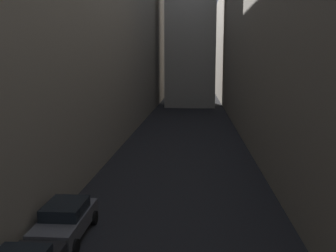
{
  "coord_description": "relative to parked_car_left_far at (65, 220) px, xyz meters",
  "views": [
    {
      "loc": [
        1.04,
        8.7,
        7.33
      ],
      "look_at": [
        0.0,
        23.34,
        4.96
      ],
      "focal_mm": 42.38,
      "sensor_mm": 36.0,
      "label": 1
    }
  ],
  "objects": [
    {
      "name": "building_block_left",
      "position": [
        -6.89,
        25.84,
        9.57
      ],
      "size": [
        11.58,
        108.0,
        20.71
      ],
      "primitive_type": "cube",
      "color": "gray",
      "rests_on": "ground"
    },
    {
      "name": "parked_car_left_far",
      "position": [
        0.0,
        0.0,
        0.0
      ],
      "size": [
        1.93,
        4.28,
        1.5
      ],
      "rotation": [
        0.0,
        0.0,
        1.57
      ],
      "color": "#4C4C51",
      "rests_on": "ground"
    },
    {
      "name": "ground_plane",
      "position": [
        4.4,
        23.84,
        -0.78
      ],
      "size": [
        264.0,
        264.0,
        0.0
      ],
      "primitive_type": "plane",
      "color": "black"
    },
    {
      "name": "building_block_right",
      "position": [
        17.08,
        25.84,
        9.36
      ],
      "size": [
        14.36,
        108.0,
        20.29
      ],
      "primitive_type": "cube",
      "color": "#756B5B",
      "rests_on": "ground"
    }
  ]
}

